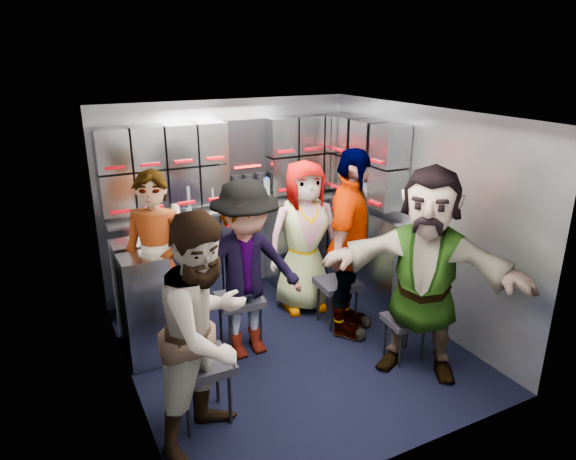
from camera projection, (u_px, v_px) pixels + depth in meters
name	position (u px, v px, depth m)	size (l,w,h in m)	color
floor	(292.00, 347.00, 4.70)	(3.00, 3.00, 0.00)	black
wall_back	(229.00, 197.00, 5.61)	(2.80, 0.04, 2.10)	#91969E
wall_left	(123.00, 271.00, 3.75)	(0.04, 3.00, 2.10)	#91969E
wall_right	(421.00, 217.00, 4.95)	(0.04, 3.00, 2.10)	#91969E
ceiling	(293.00, 115.00, 4.01)	(2.80, 3.00, 0.02)	silver
cart_bank_back	(238.00, 251.00, 5.62)	(2.68, 0.38, 0.99)	gray
cart_bank_left	(143.00, 301.00, 4.50)	(0.38, 0.76, 0.99)	gray
counter	(236.00, 205.00, 5.45)	(2.68, 0.42, 0.03)	silver
locker_bank_back	(233.00, 160.00, 5.34)	(2.68, 0.28, 0.82)	gray
locker_bank_right	(368.00, 161.00, 5.33)	(0.28, 1.00, 0.82)	gray
right_cabinet	(369.00, 252.00, 5.58)	(0.28, 1.20, 1.00)	gray
coffee_niche	(246.00, 160.00, 5.48)	(0.46, 0.16, 0.84)	black
red_latch_strip	(244.00, 223.00, 5.33)	(2.60, 0.02, 0.03)	#AA000A
jump_seat_near_left	(201.00, 367.00, 3.65)	(0.42, 0.40, 0.50)	black
jump_seat_mid_left	(240.00, 302.00, 4.65)	(0.43, 0.42, 0.47)	black
jump_seat_center	(296.00, 269.00, 5.49)	(0.44, 0.43, 0.40)	black
jump_seat_mid_right	(338.00, 286.00, 5.00)	(0.41, 0.39, 0.46)	black
jump_seat_near_right	(405.00, 322.00, 4.44)	(0.37, 0.35, 0.40)	black
attendant_standing	(158.00, 267.00, 4.37)	(0.61, 0.40, 1.66)	black
attendant_arc_a	(207.00, 331.00, 3.37)	(0.80, 0.63, 1.66)	black
attendant_arc_b	(246.00, 271.00, 4.37)	(1.03, 0.59, 1.59)	black
attendant_arc_c	(304.00, 237.00, 5.19)	(0.77, 0.50, 1.57)	black
attendant_arc_d	(350.00, 245.00, 4.69)	(1.04, 0.43, 1.78)	black
attendant_arc_e	(425.00, 274.00, 4.11)	(1.64, 0.52, 1.77)	black
bottle_left	(212.00, 198.00, 5.24)	(0.06, 0.06, 0.22)	white
bottle_mid	(188.00, 199.00, 5.13)	(0.07, 0.07, 0.27)	white
bottle_right	(267.00, 190.00, 5.51)	(0.07, 0.07, 0.25)	white
cup_left	(175.00, 209.00, 5.09)	(0.09, 0.09, 0.11)	#C4AF8A
cup_right	(293.00, 194.00, 5.66)	(0.07, 0.07, 0.10)	#C4AF8A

